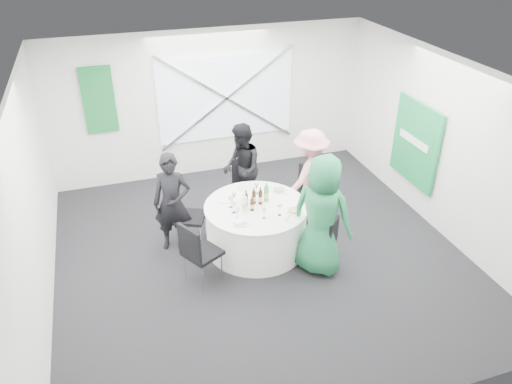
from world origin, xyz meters
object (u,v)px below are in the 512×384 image
object	(u,v)px
person_man_back_left	(172,203)
clear_water_bottle	(244,204)
chair_back	(244,181)
green_water_bottle	(266,194)
chair_back_right	(303,191)
person_woman_green	(322,216)
person_man_back	(242,168)
chair_front_left	(197,250)
person_woman_pink	(310,176)
chair_front_right	(326,239)
banquet_table	(256,227)
chair_back_left	(184,211)

from	to	relation	value
person_man_back_left	clear_water_bottle	xyz separation A→B (m)	(0.98, -0.50, 0.08)
chair_back	green_water_bottle	size ratio (longest dim) A/B	2.96
chair_back_right	person_woman_green	size ratio (longest dim) A/B	0.54
person_man_back	green_water_bottle	distance (m)	1.10
chair_front_left	person_woman_pink	bearing A→B (deg)	-91.04
chair_front_right	green_water_bottle	size ratio (longest dim) A/B	2.72
chair_front_left	person_man_back	xyz separation A→B (m)	(1.16, 1.76, 0.20)
person_man_back_left	chair_back_right	bearing A→B (deg)	20.80
person_man_back_left	person_woman_pink	distance (m)	2.30
chair_front_right	person_man_back_left	xyz separation A→B (m)	(-2.00, 1.17, 0.31)
banquet_table	person_man_back_left	bearing A→B (deg)	160.87
chair_front_right	clear_water_bottle	size ratio (longest dim) A/B	2.80
person_man_back	chair_back	bearing A→B (deg)	82.44
person_man_back	chair_front_left	bearing A→B (deg)	-27.10
chair_back	chair_back_left	size ratio (longest dim) A/B	0.92
person_man_back	chair_back_right	bearing A→B (deg)	55.89
chair_front_right	person_woman_pink	size ratio (longest dim) A/B	0.52
chair_back	chair_front_left	distance (m)	2.12
chair_back_left	chair_front_right	distance (m)	2.20
banquet_table	person_man_back_left	world-z (taller)	person_man_back_left
person_woman_pink	chair_back_right	bearing A→B (deg)	6.23
chair_back	banquet_table	bearing A→B (deg)	-90.00
chair_back_right	chair_front_left	distance (m)	2.26
green_water_bottle	clear_water_bottle	world-z (taller)	green_water_bottle
chair_front_left	chair_front_right	bearing A→B (deg)	-124.91
chair_front_right	person_man_back_left	bearing A→B (deg)	-77.28
chair_back_left	chair_front_right	size ratio (longest dim) A/B	1.19
chair_back	chair_front_left	world-z (taller)	chair_front_left
chair_front_left	chair_back_right	bearing A→B (deg)	-91.43
chair_back_right	chair_front_left	size ratio (longest dim) A/B	0.99
banquet_table	chair_back	xyz separation A→B (m)	(0.17, 1.18, 0.15)
chair_front_left	person_woman_green	world-z (taller)	person_woman_green
person_man_back	person_woman_pink	bearing A→B (deg)	63.88
person_man_back_left	person_man_back	distance (m)	1.53
banquet_table	chair_back_left	xyz separation A→B (m)	(-1.02, 0.46, 0.20)
chair_back	person_man_back_left	size ratio (longest dim) A/B	0.57
person_man_back	clear_water_bottle	xyz separation A→B (m)	(-0.34, -1.28, 0.09)
chair_back_right	chair_front_left	bearing A→B (deg)	-88.44
chair_back_right	chair_front_right	size ratio (longest dim) A/B	1.18
chair_front_right	person_woman_green	size ratio (longest dim) A/B	0.46
chair_back_right	chair_front_left	world-z (taller)	chair_front_left
person_woman_green	green_water_bottle	world-z (taller)	person_woman_green
chair_back_left	person_woman_green	world-z (taller)	person_woman_green
chair_back	person_woman_green	world-z (taller)	person_woman_green
chair_back_left	person_man_back_left	world-z (taller)	person_man_back_left
chair_back	chair_back_left	distance (m)	1.39
chair_back_right	banquet_table	bearing A→B (deg)	-90.00
chair_back_right	person_man_back_left	bearing A→B (deg)	-114.27
chair_front_left	chair_back_left	bearing A→B (deg)	-29.70
banquet_table	chair_back_right	distance (m)	1.10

